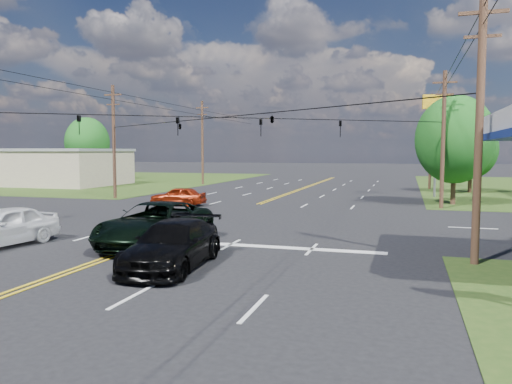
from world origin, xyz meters
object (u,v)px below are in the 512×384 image
(pole_ne, at_px, (443,138))
(tree_right_a, at_px, (455,140))
(pole_se, at_px, (479,125))
(pickup_white, at_px, (1,227))
(pole_left_far, at_px, (202,142))
(pickup_dkgreen, at_px, (156,224))
(suv_black, at_px, (173,245))
(pole_right_far, at_px, (431,140))
(tree_right_b, at_px, (471,149))
(retail_nw, at_px, (51,168))
(tree_far_l, at_px, (87,143))
(pole_nw, at_px, (114,140))

(pole_ne, height_order, tree_right_a, pole_ne)
(pole_se, bearing_deg, pickup_white, -173.53)
(pole_se, distance_m, pole_ne, 18.00)
(pole_left_far, xyz_separation_m, pickup_white, (7.40, -39.11, -4.32))
(pickup_dkgreen, bearing_deg, suv_black, -54.29)
(pole_right_far, distance_m, suv_black, 41.93)
(pole_left_far, xyz_separation_m, tree_right_b, (29.50, -4.00, -0.95))
(pickup_white, bearing_deg, pole_right_far, 72.10)
(suv_black, bearing_deg, tree_right_b, 65.23)
(retail_nw, relative_size, tree_right_b, 2.26)
(retail_nw, height_order, pole_left_far, pole_left_far)
(retail_nw, height_order, pole_se, pole_se)
(tree_right_b, distance_m, pickup_white, 41.62)
(tree_right_a, xyz_separation_m, tree_far_l, (-46.00, 20.00, 0.33))
(tree_far_l, bearing_deg, pickup_dkgreen, -51.63)
(pole_right_far, height_order, pickup_white, pole_right_far)
(tree_right_b, relative_size, suv_black, 1.29)
(pole_ne, height_order, pole_left_far, pole_left_far)
(pole_left_far, bearing_deg, suv_black, -68.43)
(pole_se, relative_size, pole_ne, 1.00)
(tree_right_a, height_order, pickup_white, tree_right_a)
(pole_ne, xyz_separation_m, tree_far_l, (-45.00, 23.00, 0.28))
(pole_nw, xyz_separation_m, pole_right_far, (26.00, 19.00, 0.25))
(pole_se, height_order, tree_right_a, pole_se)
(retail_nw, xyz_separation_m, tree_far_l, (-2.00, 10.00, 3.19))
(suv_black, bearing_deg, tree_right_a, 61.34)
(pole_nw, xyz_separation_m, pickup_dkgreen, (13.50, -18.05, -4.00))
(retail_nw, relative_size, pickup_white, 3.22)
(pole_se, bearing_deg, pole_left_far, 125.10)
(pole_nw, height_order, tree_far_l, pole_nw)
(tree_right_a, bearing_deg, pole_se, -92.73)
(pole_right_far, distance_m, tree_right_b, 5.40)
(pole_right_far, distance_m, pickup_white, 43.52)
(pole_nw, distance_m, pole_left_far, 19.00)
(pole_se, distance_m, pole_nw, 31.62)
(pole_nw, xyz_separation_m, pole_left_far, (0.00, 19.00, 0.25))
(tree_right_b, relative_size, pickup_white, 1.43)
(pole_ne, relative_size, tree_right_b, 1.34)
(pole_se, distance_m, pole_right_far, 37.00)
(tree_far_l, bearing_deg, tree_right_b, -9.37)
(tree_right_a, xyz_separation_m, tree_right_b, (2.50, 12.00, -0.65))
(pole_right_far, height_order, suv_black, pole_right_far)
(pole_ne, bearing_deg, pickup_white, -132.77)
(tree_right_b, xyz_separation_m, pickup_dkgreen, (-16.00, -33.05, -3.30))
(pole_se, height_order, pickup_dkgreen, pole_se)
(pole_nw, relative_size, tree_right_b, 1.34)
(retail_nw, distance_m, tree_far_l, 10.69)
(pole_se, height_order, pole_right_far, pole_right_far)
(tree_far_l, height_order, pickup_dkgreen, tree_far_l)
(pole_left_far, height_order, tree_far_l, pole_left_far)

